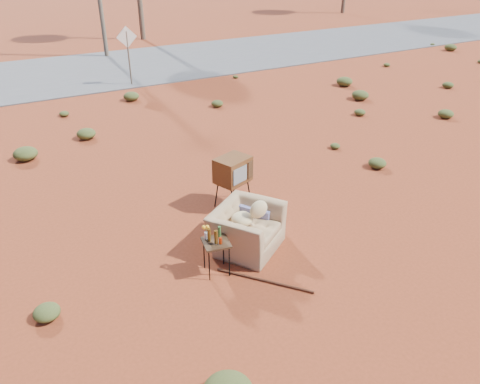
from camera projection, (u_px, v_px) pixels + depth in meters
ground at (258, 259)px, 8.23m from camera, size 140.00×140.00×0.00m
highway at (76, 72)px, 19.77m from camera, size 140.00×7.00×0.04m
armchair at (248, 221)px, 8.40m from camera, size 1.57×1.56×1.07m
tv_unit at (233, 171)px, 9.52m from camera, size 0.82×0.73×1.09m
side_table at (214, 240)px, 7.62m from camera, size 0.50×0.50×0.87m
rusty_bar at (264, 281)px, 7.67m from camera, size 1.11×1.30×0.04m
road_sign at (128, 45)px, 17.40m from camera, size 0.78×0.06×2.19m
scrub_patch at (134, 168)px, 11.21m from camera, size 17.49×8.07×0.33m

